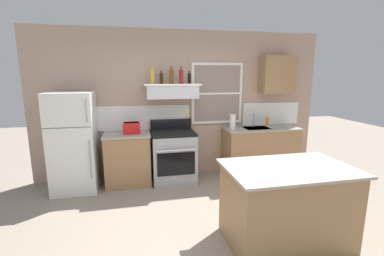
% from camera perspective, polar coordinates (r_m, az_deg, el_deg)
% --- Properties ---
extents(ground_plane, '(16.00, 16.00, 0.00)m').
position_cam_1_polar(ground_plane, '(3.44, 5.44, -22.32)').
color(ground_plane, gray).
extents(back_wall, '(5.40, 0.11, 2.70)m').
position_cam_1_polar(back_wall, '(5.06, -1.56, 5.08)').
color(back_wall, tan).
rests_on(back_wall, ground_plane).
extents(refrigerator, '(0.70, 0.72, 1.63)m').
position_cam_1_polar(refrigerator, '(4.80, -23.92, -2.76)').
color(refrigerator, white).
rests_on(refrigerator, ground_plane).
extents(counter_left_of_stove, '(0.79, 0.63, 0.91)m').
position_cam_1_polar(counter_left_of_stove, '(4.85, -13.51, -6.37)').
color(counter_left_of_stove, '#9E754C').
rests_on(counter_left_of_stove, ground_plane).
extents(toaster, '(0.30, 0.20, 0.19)m').
position_cam_1_polar(toaster, '(4.70, -12.73, 0.07)').
color(toaster, red).
rests_on(toaster, counter_left_of_stove).
extents(stove_range, '(0.76, 0.69, 1.09)m').
position_cam_1_polar(stove_range, '(4.85, -3.98, -5.96)').
color(stove_range, '#9EA0A5').
rests_on(stove_range, ground_plane).
extents(range_hood_shelf, '(0.96, 0.52, 0.24)m').
position_cam_1_polar(range_hood_shelf, '(4.73, -4.35, 7.91)').
color(range_hood_shelf, silver).
extents(bottle_champagne_gold_foil, '(0.08, 0.08, 0.31)m').
position_cam_1_polar(bottle_champagne_gold_foil, '(4.67, -8.48, 10.88)').
color(bottle_champagne_gold_foil, '#B29333').
rests_on(bottle_champagne_gold_foil, range_hood_shelf).
extents(bottle_brown_stout, '(0.06, 0.06, 0.22)m').
position_cam_1_polar(bottle_brown_stout, '(4.76, -6.55, 10.48)').
color(bottle_brown_stout, '#381E0F').
rests_on(bottle_brown_stout, range_hood_shelf).
extents(bottle_amber_wine, '(0.07, 0.07, 0.30)m').
position_cam_1_polar(bottle_amber_wine, '(4.75, -4.42, 10.91)').
color(bottle_amber_wine, brown).
rests_on(bottle_amber_wine, range_hood_shelf).
extents(bottle_red_label_wine, '(0.07, 0.07, 0.30)m').
position_cam_1_polar(bottle_red_label_wine, '(4.70, -2.32, 10.93)').
color(bottle_red_label_wine, maroon).
rests_on(bottle_red_label_wine, range_hood_shelf).
extents(bottle_balsamic_dark, '(0.06, 0.06, 0.22)m').
position_cam_1_polar(bottle_balsamic_dark, '(4.82, -0.60, 10.56)').
color(bottle_balsamic_dark, black).
rests_on(bottle_balsamic_dark, range_hood_shelf).
extents(counter_right_with_sink, '(1.43, 0.63, 0.91)m').
position_cam_1_polar(counter_right_with_sink, '(5.38, 14.22, -4.61)').
color(counter_right_with_sink, '#9E754C').
rests_on(counter_right_with_sink, ground_plane).
extents(sink_faucet, '(0.03, 0.17, 0.28)m').
position_cam_1_polar(sink_faucet, '(5.29, 13.12, 2.13)').
color(sink_faucet, silver).
rests_on(sink_faucet, counter_right_with_sink).
extents(paper_towel_roll, '(0.11, 0.11, 0.27)m').
position_cam_1_polar(paper_towel_roll, '(5.03, 8.70, 1.36)').
color(paper_towel_roll, white).
rests_on(paper_towel_roll, counter_right_with_sink).
extents(dish_soap_bottle, '(0.06, 0.06, 0.18)m').
position_cam_1_polar(dish_soap_bottle, '(5.43, 15.74, 1.33)').
color(dish_soap_bottle, orange).
rests_on(dish_soap_bottle, counter_right_with_sink).
extents(kitchen_island, '(1.40, 0.90, 0.91)m').
position_cam_1_polar(kitchen_island, '(3.32, 19.48, -15.22)').
color(kitchen_island, '#9E754C').
rests_on(kitchen_island, ground_plane).
extents(upper_cabinet_right, '(0.64, 0.32, 0.70)m').
position_cam_1_polar(upper_cabinet_right, '(5.47, 17.66, 10.77)').
color(upper_cabinet_right, '#9E754C').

